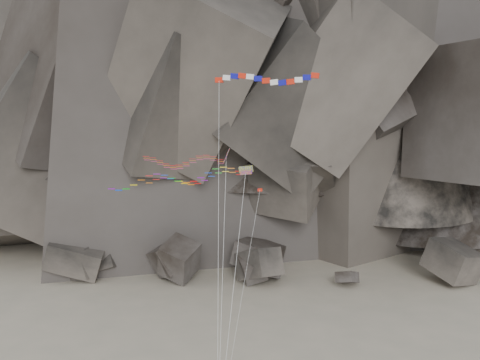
# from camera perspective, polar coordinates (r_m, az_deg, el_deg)

# --- Properties ---
(headland) EXTENTS (110.00, 70.00, 84.00)m
(headland) POSITION_cam_1_polar(r_m,az_deg,el_deg) (121.95, 1.42, 13.88)
(headland) COLOR #574F47
(headland) RESTS_ON ground
(boulder_field) EXTENTS (71.70, 16.27, 8.62)m
(boulder_field) POSITION_cam_1_polar(r_m,az_deg,el_deg) (89.37, -1.99, -9.23)
(boulder_field) COLOR #47423F
(boulder_field) RESTS_ON ground
(delta_kite) EXTENTS (9.59, 16.28, 22.06)m
(delta_kite) POSITION_cam_1_polar(r_m,az_deg,el_deg) (54.94, -6.37, 2.07)
(delta_kite) COLOR red
(delta_kite) RESTS_ON ground
(banner_kite) EXTENTS (10.26, 15.72, 29.35)m
(banner_kite) POSITION_cam_1_polar(r_m,az_deg,el_deg) (53.05, 2.77, 10.55)
(banner_kite) COLOR red
(banner_kite) RESTS_ON ground
(parafoil_kite) EXTENTS (14.58, 13.40, 20.36)m
(parafoil_kite) POSITION_cam_1_polar(r_m,az_deg,el_deg) (52.42, -7.13, 0.16)
(parafoil_kite) COLOR #E2EF0D
(parafoil_kite) RESTS_ON ground
(pennant_kite) EXTENTS (3.15, 15.67, 17.77)m
(pennant_kite) POSITION_cam_1_polar(r_m,az_deg,el_deg) (51.31, 1.08, -7.16)
(pennant_kite) COLOR red
(pennant_kite) RESTS_ON ground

